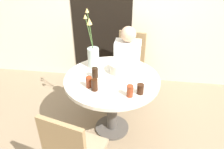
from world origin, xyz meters
The scene contains 13 objects.
ground_plane centered at (0.00, 0.00, 0.00)m, with size 16.00×16.00×0.00m, color #89755B.
doorway_panel centered at (-0.32, 1.19, 1.02)m, with size 0.90×0.01×2.05m.
dining_table centered at (0.00, 0.00, 0.59)m, with size 1.01×1.01×0.73m.
chair_right_flank centered at (0.14, 0.82, 0.52)m, with size 0.46×0.46×0.91m.
birthday_cake centered at (0.08, 0.13, 0.79)m, with size 0.24×0.24×0.15m.
flower_vase centered at (-0.25, 0.22, 0.89)m, with size 0.15×0.20×0.66m.
side_plate centered at (0.33, 0.00, 0.74)m, with size 0.19×0.19×0.01m.
drink_glass_0 centered at (-0.20, -0.20, 0.79)m, with size 0.06×0.06×0.11m.
drink_glass_1 centered at (0.30, -0.24, 0.78)m, with size 0.07×0.07×0.10m.
drink_glass_2 centered at (-0.13, -0.25, 0.79)m, with size 0.06×0.06×0.12m.
drink_glass_3 centered at (0.21, -0.30, 0.79)m, with size 0.06×0.06×0.12m.
drink_glass_4 centered at (-0.18, -0.01, 0.79)m, with size 0.07×0.07×0.11m.
person_boy centered at (0.12, 0.66, 0.50)m, with size 0.34×0.24×1.07m.
Camera 1 is at (0.27, -1.93, 1.95)m, focal length 35.00 mm.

